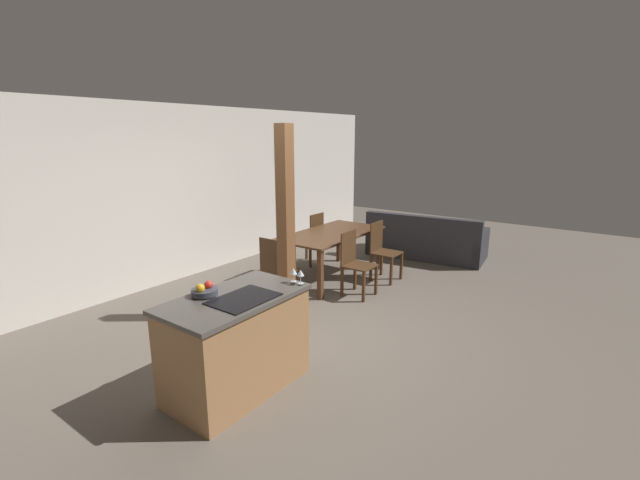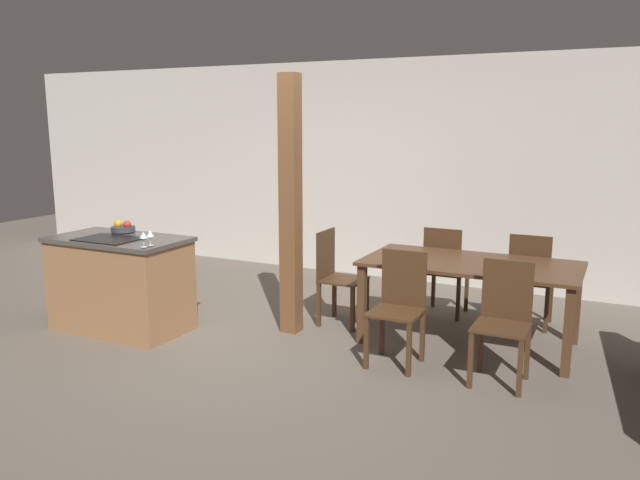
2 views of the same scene
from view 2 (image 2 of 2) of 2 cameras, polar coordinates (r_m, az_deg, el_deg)
name	(u,v)px [view 2 (image 2 of 2)]	position (r m, az deg, el deg)	size (l,w,h in m)	color
ground_plane	(251,341)	(5.74, -6.35, -9.19)	(16.00, 16.00, 0.00)	#665B51
wall_back	(369,170)	(7.92, 4.46, 6.38)	(11.20, 0.08, 2.70)	silver
kitchen_island	(121,283)	(6.20, -17.74, -3.79)	(1.28, 0.72, 0.90)	#9E7047
fruit_bowl	(123,228)	(6.35, -17.58, 1.08)	(0.23, 0.23, 0.11)	#383D47
wine_glass_near	(143,235)	(5.50, -15.84, 0.40)	(0.07, 0.07, 0.14)	silver
wine_glass_middle	(150,234)	(5.56, -15.27, 0.54)	(0.07, 0.07, 0.14)	silver
dining_table	(470,272)	(5.64, 13.59, -2.89)	(1.85, 0.95, 0.75)	#51331E
dining_chair_near_left	(399,305)	(5.14, 7.21, -5.96)	(0.40, 0.40, 0.92)	#472D19
dining_chair_near_right	(503,320)	(4.94, 16.40, -7.00)	(0.40, 0.40, 0.92)	#472D19
dining_chair_far_left	(444,269)	(6.43, 11.31, -2.65)	(0.40, 0.40, 0.92)	#472D19
dining_chair_far_right	(530,278)	(6.28, 18.65, -3.35)	(0.40, 0.40, 0.92)	#472D19
dining_chair_head_end	(336,275)	(6.08, 1.50, -3.23)	(0.40, 0.40, 0.92)	#472D19
timber_post	(291,207)	(5.71, -2.71, 3.06)	(0.16, 0.16, 2.38)	brown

